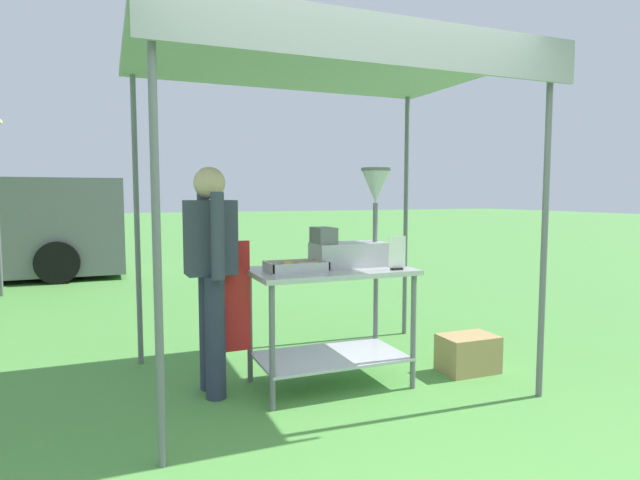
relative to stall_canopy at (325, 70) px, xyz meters
The scene contains 8 objects.
ground_plane 5.25m from the stall_canopy, 92.02° to the left, with size 70.00×70.00×0.00m, color #519342.
stall_canopy is the anchor object (origin of this frame).
donut_cart 1.70m from the stall_canopy, 90.00° to the right, with size 1.17×0.68×0.88m.
donut_tray 1.45m from the stall_canopy, 152.85° to the right, with size 0.42×0.26×0.07m.
donut_fryer 1.22m from the stall_canopy, ahead, with size 0.61×0.28×0.74m.
menu_sign 1.45m from the stall_canopy, 38.80° to the right, with size 0.13×0.05×0.24m.
vendor 1.65m from the stall_canopy, behind, with size 0.45×0.53×1.61m.
supply_crate 2.47m from the stall_canopy, 12.09° to the right, with size 0.45×0.31×0.30m.
Camera 1 is at (-1.34, -2.33, 1.42)m, focal length 29.58 mm.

